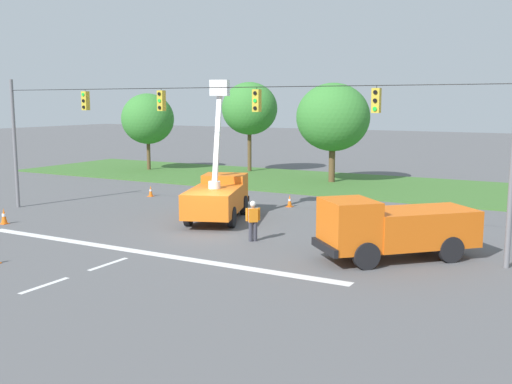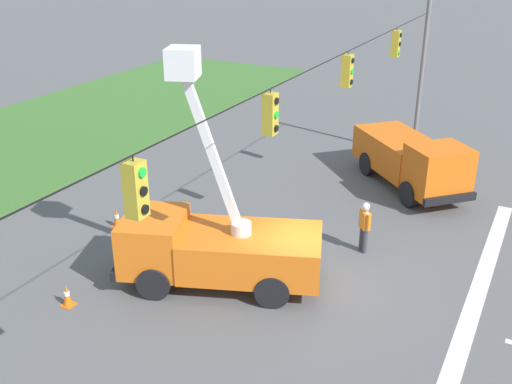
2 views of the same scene
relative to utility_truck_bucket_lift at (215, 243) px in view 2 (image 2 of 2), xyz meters
name	(u,v)px [view 2 (image 2 of 2)]	position (x,y,z in m)	size (l,w,h in m)	color
ground_plane	(306,286)	(1.05, -2.51, -1.34)	(200.00, 200.00, 0.00)	#565659
signal_gantry	(312,142)	(1.10, -2.52, 3.24)	(26.20, 0.33, 7.20)	slate
utility_truck_bucket_lift	(215,243)	(0.00, 0.00, 0.00)	(4.30, 6.46, 7.06)	orange
utility_truck_support_near	(411,159)	(10.09, -3.32, -0.10)	(5.87, 5.86, 2.39)	orange
road_worker	(365,224)	(3.94, -3.34, -0.34)	(0.50, 0.48, 1.77)	#383842
traffic_cone_foreground_right	(117,218)	(1.59, 5.12, -1.00)	(0.36, 0.36, 0.70)	orange
traffic_cone_lane_edge_a	(67,295)	(-3.01, 3.12, -1.01)	(0.36, 0.36, 0.68)	orange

